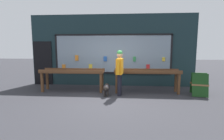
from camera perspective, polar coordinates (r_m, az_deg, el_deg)
ground_plane at (r=6.22m, az=-1.97°, el=-9.67°), size 40.00×40.00×0.00m
shopfront_facade at (r=8.33m, az=-0.39°, el=6.24°), size 7.71×0.29×3.34m
display_table_left at (r=7.45m, az=-12.72°, el=-1.08°), size 2.64×0.70×0.93m
display_table_right at (r=7.16m, az=11.30°, el=-1.29°), size 2.63×0.61×0.94m
person_browsing at (r=6.55m, az=2.50°, el=0.27°), size 0.28×0.67×1.72m
small_dog at (r=6.60m, az=-1.86°, el=-5.91°), size 0.23×0.57×0.44m
sandwich_board_sign at (r=7.46m, az=26.57°, el=-4.15°), size 0.68×0.77×0.85m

